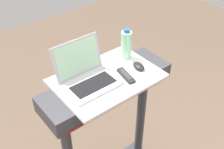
% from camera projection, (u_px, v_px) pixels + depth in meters
% --- Properties ---
extents(desk_board, '(0.66, 0.45, 0.02)m').
position_uv_depth(desk_board, '(107.00, 78.00, 1.76)').
color(desk_board, white).
rests_on(desk_board, treadmill_base).
extents(laptop, '(0.33, 0.29, 0.24)m').
position_uv_depth(laptop, '(87.00, 75.00, 1.68)').
color(laptop, '#B7B7BC').
rests_on(laptop, desk_board).
extents(computer_mouse, '(0.07, 0.11, 0.03)m').
position_uv_depth(computer_mouse, '(139.00, 66.00, 1.81)').
color(computer_mouse, black).
rests_on(computer_mouse, desk_board).
extents(water_bottle, '(0.07, 0.07, 0.22)m').
position_uv_depth(water_bottle, '(126.00, 45.00, 1.87)').
color(water_bottle, '#9EDBB2').
rests_on(water_bottle, desk_board).
extents(tv_remote, '(0.07, 0.17, 0.02)m').
position_uv_depth(tv_remote, '(126.00, 75.00, 1.75)').
color(tv_remote, '#232326').
rests_on(tv_remote, desk_board).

